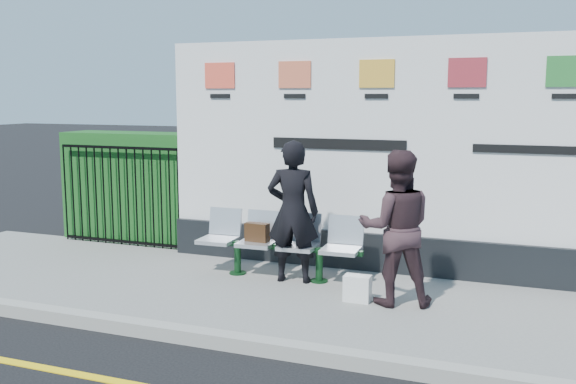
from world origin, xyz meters
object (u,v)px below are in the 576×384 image
Objects in this scene: woman_left at (293,212)px; woman_right at (396,228)px; billboard at (464,175)px; bench at (277,260)px.

woman_left is 1.03× the size of woman_right.
billboard is at bearing -164.71° from woman_left.
woman_right is at bearing -113.37° from billboard.
woman_left is at bearing -34.46° from woman_right.
woman_left is 1.41m from woman_right.
bench is (-2.15, -0.83, -1.08)m from billboard.
woman_right is at bearing -18.53° from bench.
billboard is at bearing -131.14° from woman_right.
woman_right is (1.35, -0.41, -0.02)m from woman_left.
bench is at bearing -26.87° from woman_left.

